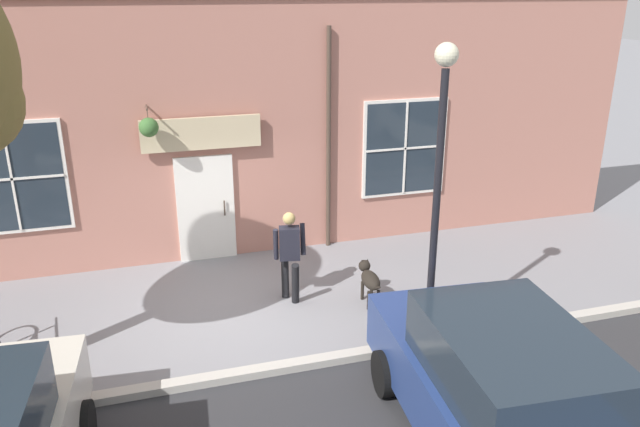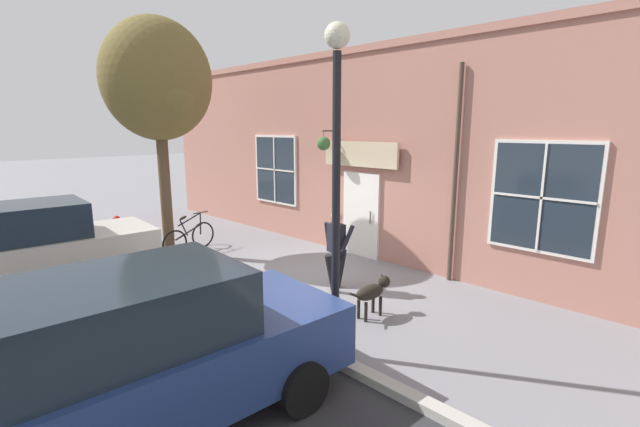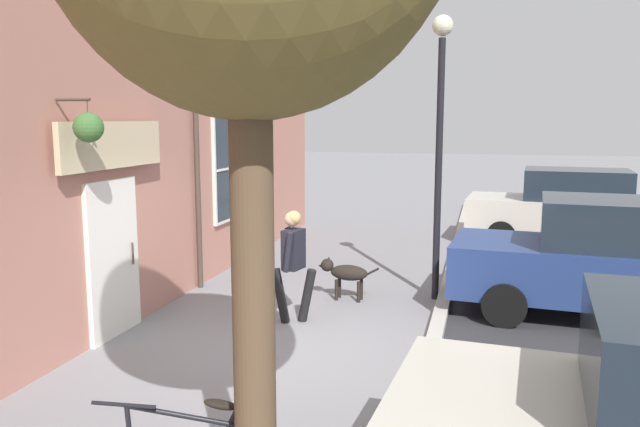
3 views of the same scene
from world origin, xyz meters
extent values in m
plane|color=gray|center=(0.00, 0.00, 0.00)|extent=(90.00, 90.00, 0.00)
cube|color=#B2ADA3|center=(2.00, 0.00, 0.06)|extent=(0.20, 28.00, 0.12)
cube|color=#B27566|center=(-2.35, 0.00, 2.45)|extent=(0.30, 18.00, 4.90)
cube|color=white|center=(-2.18, -0.14, 1.05)|extent=(0.10, 1.10, 2.10)
cube|color=#232D38|center=(-2.15, -0.14, 1.00)|extent=(0.03, 0.90, 1.90)
cylinder|color=#47382D|center=(-2.09, 0.21, 1.05)|extent=(0.03, 0.03, 0.30)
cube|color=beige|center=(-2.08, -0.14, 2.55)|extent=(0.08, 2.20, 0.60)
cylinder|color=#47382D|center=(-2.12, 2.33, 2.20)|extent=(0.09, 0.09, 4.41)
cylinder|color=#47382D|center=(-1.96, -1.06, 3.10)|extent=(0.44, 0.04, 0.04)
cylinder|color=#47382D|center=(-1.78, -1.06, 2.92)|extent=(0.01, 0.01, 0.34)
cone|color=#2D2823|center=(-1.78, -1.06, 2.70)|extent=(0.32, 0.32, 0.18)
sphere|color=#3D6B33|center=(-1.78, -1.06, 2.79)|extent=(0.34, 0.34, 0.34)
cube|color=white|center=(-2.18, 3.99, 1.95)|extent=(0.08, 1.82, 2.02)
cube|color=#232D38|center=(-2.15, 3.99, 1.95)|extent=(0.03, 1.70, 1.90)
cube|color=white|center=(-2.13, 3.99, 1.95)|extent=(0.04, 0.04, 1.90)
cube|color=white|center=(-2.13, 3.99, 1.95)|extent=(0.04, 1.70, 0.04)
cylinder|color=black|center=(-0.21, 0.95, 0.39)|extent=(0.31, 0.18, 0.79)
cylinder|color=black|center=(0.16, 1.04, 0.39)|extent=(0.31, 0.18, 0.79)
cube|color=black|center=(-0.02, 1.00, 1.06)|extent=(0.28, 0.38, 0.57)
sphere|color=tan|center=(-0.04, 1.00, 1.49)|extent=(0.21, 0.21, 0.21)
sphere|color=tan|center=(-0.01, 0.99, 1.51)|extent=(0.20, 0.20, 0.20)
cylinder|color=black|center=(-0.03, 0.76, 1.06)|extent=(0.17, 0.11, 0.57)
cylinder|color=black|center=(-0.07, 1.24, 1.08)|extent=(0.34, 0.15, 0.52)
ellipsoid|color=black|center=(0.51, 2.26, 0.45)|extent=(0.63, 0.32, 0.25)
cylinder|color=black|center=(0.32, 2.19, 0.17)|extent=(0.06, 0.06, 0.34)
cylinder|color=black|center=(0.33, 2.36, 0.17)|extent=(0.06, 0.06, 0.34)
cylinder|color=black|center=(0.69, 2.17, 0.17)|extent=(0.06, 0.06, 0.34)
cylinder|color=black|center=(0.70, 2.33, 0.17)|extent=(0.06, 0.06, 0.34)
sphere|color=black|center=(0.14, 2.29, 0.54)|extent=(0.21, 0.21, 0.21)
cone|color=black|center=(0.03, 2.29, 0.52)|extent=(0.11, 0.10, 0.09)
cone|color=black|center=(0.15, 2.24, 0.64)|extent=(0.06, 0.06, 0.07)
cone|color=black|center=(0.16, 2.34, 0.64)|extent=(0.06, 0.06, 0.07)
cylinder|color=black|center=(0.89, 2.24, 0.50)|extent=(0.21, 0.05, 0.14)
cylinder|color=brown|center=(1.18, -3.66, 1.69)|extent=(0.27, 0.27, 3.39)
cylinder|color=black|center=(0.63, -3.55, 0.85)|extent=(0.79, 0.30, 0.22)
cylinder|color=black|center=(0.23, -3.69, 0.95)|extent=(0.46, 0.08, 0.03)
ellipsoid|color=black|center=(0.85, -3.47, 0.93)|extent=(0.27, 0.17, 0.11)
cube|color=navy|center=(4.28, 2.32, 0.69)|extent=(4.42, 2.08, 0.76)
cube|color=#1E2833|center=(4.49, 2.30, 1.41)|extent=(2.35, 1.72, 0.68)
cylinder|color=black|center=(2.88, 1.55, 0.31)|extent=(0.63, 0.23, 0.62)
cylinder|color=black|center=(3.02, 3.30, 0.31)|extent=(0.63, 0.23, 0.62)
cube|color=beige|center=(4.33, 7.81, 0.69)|extent=(4.42, 2.08, 0.76)
cube|color=#1E2833|center=(4.55, 7.79, 1.41)|extent=(2.35, 1.72, 0.68)
cylinder|color=black|center=(2.94, 7.04, 0.31)|extent=(0.63, 0.23, 0.62)
cylinder|color=black|center=(3.07, 8.79, 0.31)|extent=(0.63, 0.23, 0.62)
cylinder|color=black|center=(5.60, 6.83, 0.31)|extent=(0.63, 0.23, 0.62)
cylinder|color=black|center=(5.73, 8.59, 0.31)|extent=(0.63, 0.23, 0.62)
cylinder|color=black|center=(1.84, 2.69, 2.05)|extent=(0.11, 0.11, 4.10)
sphere|color=beige|center=(1.84, 2.69, 4.28)|extent=(0.32, 0.32, 0.32)
camera|label=1|loc=(9.32, -1.25, 5.16)|focal=35.00mm
camera|label=2|loc=(5.94, 6.45, 3.16)|focal=24.00mm
camera|label=3|loc=(2.56, -7.22, 2.89)|focal=35.00mm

